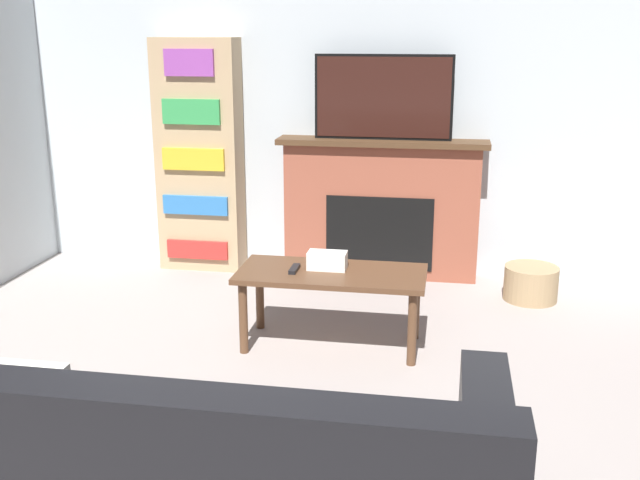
{
  "coord_description": "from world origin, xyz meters",
  "views": [
    {
      "loc": [
        0.78,
        -1.4,
        1.76
      ],
      "look_at": [
        0.1,
        2.46,
        0.66
      ],
      "focal_mm": 42.0,
      "sensor_mm": 36.0,
      "label": 1
    }
  ],
  "objects_px": {
    "fireplace": "(381,208)",
    "tv": "(383,97)",
    "coffee_table": "(332,282)",
    "bookshelf": "(200,156)",
    "storage_basket": "(531,283)"
  },
  "relations": [
    {
      "from": "fireplace",
      "to": "tv",
      "type": "distance_m",
      "value": 0.8
    },
    {
      "from": "coffee_table",
      "to": "storage_basket",
      "type": "xyz_separation_m",
      "value": [
        1.21,
        0.98,
        -0.27
      ]
    },
    {
      "from": "tv",
      "to": "bookshelf",
      "type": "xyz_separation_m",
      "value": [
        -1.36,
        -0.0,
        -0.45
      ]
    },
    {
      "from": "fireplace",
      "to": "coffee_table",
      "type": "relative_size",
      "value": 1.42
    },
    {
      "from": "coffee_table",
      "to": "bookshelf",
      "type": "distance_m",
      "value": 1.85
    },
    {
      "from": "bookshelf",
      "to": "storage_basket",
      "type": "distance_m",
      "value": 2.55
    },
    {
      "from": "tv",
      "to": "storage_basket",
      "type": "relative_size",
      "value": 2.7
    },
    {
      "from": "coffee_table",
      "to": "fireplace",
      "type": "bearing_deg",
      "value": 83.6
    },
    {
      "from": "bookshelf",
      "to": "storage_basket",
      "type": "bearing_deg",
      "value": -8.02
    },
    {
      "from": "tv",
      "to": "storage_basket",
      "type": "bearing_deg",
      "value": -18.01
    },
    {
      "from": "storage_basket",
      "to": "fireplace",
      "type": "bearing_deg",
      "value": 161.03
    },
    {
      "from": "bookshelf",
      "to": "coffee_table",
      "type": "bearing_deg",
      "value": -47.62
    },
    {
      "from": "coffee_table",
      "to": "storage_basket",
      "type": "distance_m",
      "value": 1.58
    },
    {
      "from": "bookshelf",
      "to": "storage_basket",
      "type": "height_order",
      "value": "bookshelf"
    },
    {
      "from": "coffee_table",
      "to": "bookshelf",
      "type": "height_order",
      "value": "bookshelf"
    }
  ]
}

